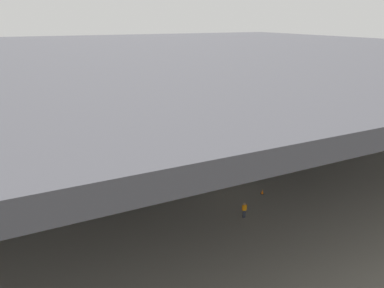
{
  "coord_description": "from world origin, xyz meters",
  "views": [
    {
      "loc": [
        -20.17,
        -45.36,
        19.77
      ],
      "look_at": [
        0.7,
        -2.72,
        2.67
      ],
      "focal_mm": 32.64,
      "sensor_mm": 36.0,
      "label": 1
    }
  ],
  "objects_px": {
    "crew_worker_near_nose": "(244,209)",
    "boarding_stairs": "(213,171)",
    "traffic_cone_orange": "(262,192)",
    "baggage_tug": "(190,128)",
    "airplane_main": "(180,128)",
    "crew_worker_by_stairs": "(218,177)"
  },
  "relations": [
    {
      "from": "crew_worker_near_nose",
      "to": "boarding_stairs",
      "type": "bearing_deg",
      "value": 78.09
    },
    {
      "from": "traffic_cone_orange",
      "to": "baggage_tug",
      "type": "relative_size",
      "value": 0.24
    },
    {
      "from": "boarding_stairs",
      "to": "crew_worker_near_nose",
      "type": "xyz_separation_m",
      "value": [
        -2.21,
        -10.47,
        0.26
      ]
    },
    {
      "from": "boarding_stairs",
      "to": "baggage_tug",
      "type": "bearing_deg",
      "value": 73.28
    },
    {
      "from": "boarding_stairs",
      "to": "crew_worker_near_nose",
      "type": "distance_m",
      "value": 10.71
    },
    {
      "from": "airplane_main",
      "to": "traffic_cone_orange",
      "type": "xyz_separation_m",
      "value": [
        2.74,
        -17.91,
        -3.29
      ]
    },
    {
      "from": "crew_worker_near_nose",
      "to": "baggage_tug",
      "type": "distance_m",
      "value": 30.93
    },
    {
      "from": "crew_worker_by_stairs",
      "to": "traffic_cone_orange",
      "type": "height_order",
      "value": "crew_worker_by_stairs"
    },
    {
      "from": "crew_worker_by_stairs",
      "to": "baggage_tug",
      "type": "bearing_deg",
      "value": 73.29
    },
    {
      "from": "boarding_stairs",
      "to": "crew_worker_by_stairs",
      "type": "bearing_deg",
      "value": -106.63
    },
    {
      "from": "boarding_stairs",
      "to": "traffic_cone_orange",
      "type": "distance_m",
      "value": 7.55
    },
    {
      "from": "baggage_tug",
      "to": "crew_worker_by_stairs",
      "type": "bearing_deg",
      "value": -106.71
    },
    {
      "from": "crew_worker_by_stairs",
      "to": "traffic_cone_orange",
      "type": "distance_m",
      "value": 5.93
    },
    {
      "from": "crew_worker_near_nose",
      "to": "crew_worker_by_stairs",
      "type": "height_order",
      "value": "crew_worker_near_nose"
    },
    {
      "from": "traffic_cone_orange",
      "to": "crew_worker_near_nose",
      "type": "bearing_deg",
      "value": -145.15
    },
    {
      "from": "airplane_main",
      "to": "crew_worker_near_nose",
      "type": "distance_m",
      "value": 21.63
    },
    {
      "from": "crew_worker_near_nose",
      "to": "baggage_tug",
      "type": "bearing_deg",
      "value": 74.94
    },
    {
      "from": "boarding_stairs",
      "to": "crew_worker_near_nose",
      "type": "bearing_deg",
      "value": -101.91
    },
    {
      "from": "baggage_tug",
      "to": "airplane_main",
      "type": "bearing_deg",
      "value": -124.39
    },
    {
      "from": "boarding_stairs",
      "to": "baggage_tug",
      "type": "distance_m",
      "value": 20.25
    },
    {
      "from": "crew_worker_near_nose",
      "to": "traffic_cone_orange",
      "type": "bearing_deg",
      "value": 34.85
    },
    {
      "from": "boarding_stairs",
      "to": "traffic_cone_orange",
      "type": "height_order",
      "value": "boarding_stairs"
    }
  ]
}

